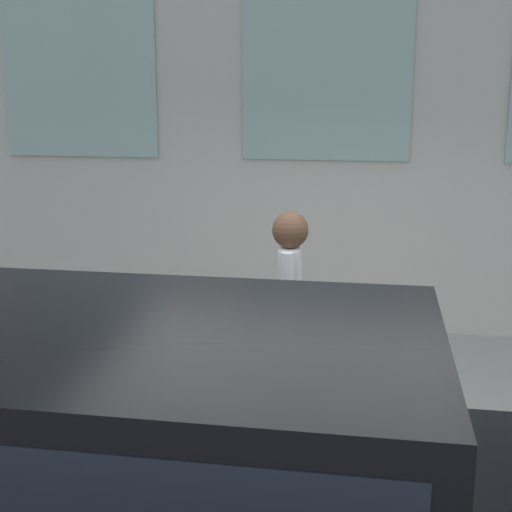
% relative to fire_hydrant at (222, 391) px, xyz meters
% --- Properties ---
extents(ground_plane, '(80.00, 80.00, 0.00)m').
position_rel_fire_hydrant_xyz_m(ground_plane, '(-0.40, -0.51, -0.49)').
color(ground_plane, '#38383A').
extents(sidewalk, '(3.05, 60.00, 0.13)m').
position_rel_fire_hydrant_xyz_m(sidewalk, '(1.12, -0.51, -0.42)').
color(sidewalk, '#9E9B93').
rests_on(sidewalk, ground_plane).
extents(fire_hydrant, '(0.36, 0.47, 0.70)m').
position_rel_fire_hydrant_xyz_m(fire_hydrant, '(0.00, 0.00, 0.00)').
color(fire_hydrant, '#2D7260').
rests_on(fire_hydrant, sidewalk).
extents(person, '(0.40, 0.26, 1.65)m').
position_rel_fire_hydrant_xyz_m(person, '(0.27, -0.45, 0.64)').
color(person, '#998466').
rests_on(person, sidewalk).
extents(parked_truck_black_near, '(1.97, 4.85, 1.63)m').
position_rel_fire_hydrant_xyz_m(parked_truck_black_near, '(-1.92, 0.20, 0.45)').
color(parked_truck_black_near, black).
rests_on(parked_truck_black_near, ground_plane).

